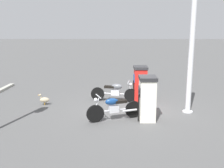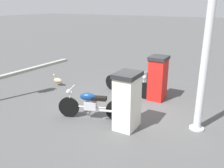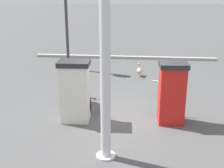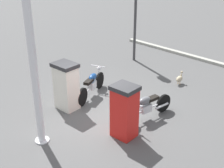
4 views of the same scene
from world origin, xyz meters
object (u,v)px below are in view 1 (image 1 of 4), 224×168
at_px(fuel_pump_far, 147,98).
at_px(motorcycle_near_pump, 115,92).
at_px(motorcycle_far_pump, 114,108).
at_px(wandering_duck, 44,100).
at_px(fuel_pump_near, 140,84).
at_px(canopy_support_pole, 191,56).

bearing_deg(fuel_pump_far, motorcycle_near_pump, -64.87).
xyz_separation_m(motorcycle_near_pump, motorcycle_far_pump, (0.05, 2.41, -0.00)).
relative_size(fuel_pump_far, wandering_duck, 3.23).
xyz_separation_m(motorcycle_far_pump, wandering_duck, (2.97, -1.84, -0.22)).
relative_size(fuel_pump_near, motorcycle_far_pump, 0.80).
height_order(fuel_pump_far, motorcycle_far_pump, fuel_pump_far).
distance_m(motorcycle_far_pump, wandering_duck, 3.51).
bearing_deg(fuel_pump_near, motorcycle_far_pump, 64.58).
distance_m(fuel_pump_near, wandering_duck, 4.23).
xyz_separation_m(fuel_pump_near, canopy_support_pole, (-1.72, 1.55, 1.39)).
bearing_deg(canopy_support_pole, motorcycle_far_pump, 17.52).
height_order(motorcycle_far_pump, canopy_support_pole, canopy_support_pole).
height_order(fuel_pump_far, motorcycle_near_pump, fuel_pump_far).
relative_size(fuel_pump_near, fuel_pump_far, 0.99).
relative_size(fuel_pump_far, motorcycle_far_pump, 0.80).
height_order(fuel_pump_near, motorcycle_far_pump, fuel_pump_near).
relative_size(fuel_pump_near, motorcycle_near_pump, 0.75).
bearing_deg(motorcycle_far_pump, canopy_support_pole, -162.48).
bearing_deg(canopy_support_pole, wandering_duck, -9.02).
xyz_separation_m(fuel_pump_near, wandering_duck, (4.14, 0.62, -0.57)).
distance_m(fuel_pump_near, canopy_support_pole, 2.70).
height_order(motorcycle_far_pump, wandering_duck, motorcycle_far_pump).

